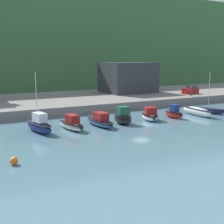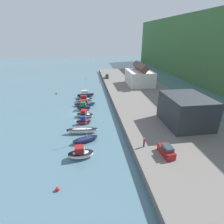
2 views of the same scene
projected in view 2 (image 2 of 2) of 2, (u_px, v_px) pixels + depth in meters
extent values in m
plane|color=slate|center=(78.00, 113.00, 56.67)|extent=(320.00, 320.00, 0.00)
cube|color=slate|center=(153.00, 106.00, 59.68)|extent=(137.37, 26.76, 1.69)
cube|color=silver|center=(140.00, 78.00, 80.95)|extent=(14.56, 10.78, 6.50)
cube|color=brown|center=(140.00, 67.00, 78.89)|extent=(14.85, 3.70, 3.70)
cube|color=#2D3338|center=(186.00, 110.00, 44.67)|extent=(12.18, 10.36, 7.56)
cube|color=slate|center=(167.00, 111.00, 44.00)|extent=(11.57, 0.10, 4.54)
ellipsoid|color=navy|center=(86.00, 95.00, 70.68)|extent=(2.72, 7.05, 1.52)
ellipsoid|color=black|center=(85.00, 94.00, 70.46)|extent=(2.81, 7.20, 0.12)
cube|color=silver|center=(84.00, 92.00, 70.02)|extent=(1.61, 2.57, 1.28)
cube|color=#8CA5B2|center=(88.00, 92.00, 70.46)|extent=(1.12, 0.28, 0.64)
cylinder|color=silver|center=(86.00, 85.00, 69.10)|extent=(0.10, 0.10, 6.96)
ellipsoid|color=white|center=(84.00, 100.00, 66.53)|extent=(2.49, 6.49, 1.05)
ellipsoid|color=black|center=(84.00, 99.00, 66.38)|extent=(2.58, 6.62, 0.12)
cube|color=maroon|center=(83.00, 97.00, 66.01)|extent=(1.59, 2.35, 1.16)
cube|color=#8CA5B2|center=(87.00, 97.00, 66.37)|extent=(1.23, 0.23, 0.58)
cube|color=black|center=(76.00, 100.00, 65.76)|extent=(0.39, 0.32, 0.56)
ellipsoid|color=#33568E|center=(85.00, 104.00, 62.29)|extent=(2.23, 7.43, 0.99)
ellipsoid|color=black|center=(85.00, 103.00, 62.15)|extent=(2.32, 7.58, 0.12)
cube|color=maroon|center=(84.00, 101.00, 61.80)|extent=(1.59, 2.62, 1.15)
cube|color=#8CA5B2|center=(88.00, 102.00, 62.10)|extent=(1.37, 0.14, 0.57)
cube|color=black|center=(75.00, 104.00, 61.67)|extent=(0.37, 0.29, 0.56)
ellipsoid|color=black|center=(84.00, 108.00, 58.61)|extent=(2.71, 4.64, 1.49)
ellipsoid|color=black|center=(84.00, 106.00, 58.40)|extent=(2.81, 4.74, 0.12)
cube|color=#195638|center=(83.00, 104.00, 58.04)|extent=(1.84, 1.72, 1.27)
cube|color=#8CA5B2|center=(86.00, 104.00, 58.15)|extent=(1.52, 0.26, 0.64)
cube|color=black|center=(78.00, 107.00, 58.42)|extent=(0.39, 0.32, 0.56)
ellipsoid|color=white|center=(85.00, 115.00, 53.74)|extent=(3.82, 5.52, 1.06)
ellipsoid|color=black|center=(85.00, 114.00, 53.59)|extent=(3.94, 5.65, 0.12)
cube|color=maroon|center=(84.00, 112.00, 53.33)|extent=(2.22, 2.23, 1.17)
cube|color=#8CA5B2|center=(87.00, 112.00, 53.24)|extent=(1.53, 0.60, 0.58)
cube|color=black|center=(78.00, 114.00, 54.05)|extent=(0.43, 0.38, 0.56)
ellipsoid|color=red|center=(84.00, 122.00, 49.39)|extent=(1.63, 4.05, 1.18)
ellipsoid|color=black|center=(84.00, 121.00, 49.22)|extent=(1.69, 4.13, 0.12)
cube|color=navy|center=(83.00, 118.00, 48.88)|extent=(1.17, 1.44, 1.19)
cube|color=#8CA5B2|center=(86.00, 119.00, 49.08)|extent=(1.02, 0.13, 0.60)
cube|color=black|center=(77.00, 122.00, 48.99)|extent=(0.37, 0.29, 0.56)
ellipsoid|color=silver|center=(82.00, 131.00, 44.51)|extent=(1.88, 7.91, 1.51)
ellipsoid|color=black|center=(82.00, 129.00, 44.30)|extent=(1.95, 8.07, 0.12)
cube|color=black|center=(67.00, 130.00, 44.10)|extent=(0.38, 0.30, 0.56)
ellipsoid|color=navy|center=(85.00, 140.00, 41.07)|extent=(3.74, 6.31, 1.06)
ellipsoid|color=black|center=(85.00, 138.00, 40.92)|extent=(3.85, 6.45, 0.12)
cylinder|color=silver|center=(86.00, 125.00, 39.70)|extent=(0.10, 0.10, 6.64)
ellipsoid|color=silver|center=(81.00, 155.00, 35.63)|extent=(2.44, 5.13, 1.47)
ellipsoid|color=black|center=(81.00, 153.00, 35.42)|extent=(2.53, 5.23, 0.12)
cube|color=maroon|center=(79.00, 149.00, 35.03)|extent=(1.74, 1.83, 1.27)
cube|color=#8CA5B2|center=(84.00, 149.00, 35.28)|extent=(1.51, 0.16, 0.63)
cube|color=black|center=(69.00, 155.00, 35.11)|extent=(0.37, 0.29, 0.56)
cube|color=maroon|center=(166.00, 151.00, 33.91)|extent=(4.32, 2.11, 1.40)
cube|color=#333842|center=(168.00, 148.00, 33.20)|extent=(2.42, 1.70, 0.76)
cube|color=#1E4C2D|center=(107.00, 77.00, 94.86)|extent=(4.37, 2.25, 1.40)
cube|color=#333842|center=(107.00, 75.00, 94.14)|extent=(2.47, 1.78, 0.76)
cylinder|color=#232838|center=(144.00, 145.00, 36.37)|extent=(0.32, 0.32, 0.85)
cylinder|color=maroon|center=(144.00, 141.00, 35.99)|extent=(0.40, 0.40, 1.05)
sphere|color=tan|center=(144.00, 139.00, 35.73)|extent=(0.24, 0.24, 0.24)
sphere|color=red|center=(58.00, 189.00, 28.21)|extent=(0.69, 0.69, 0.69)
sphere|color=orange|center=(56.00, 93.00, 74.59)|extent=(0.79, 0.79, 0.79)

